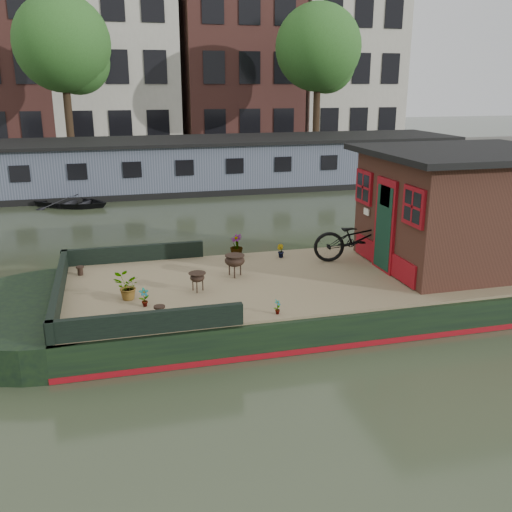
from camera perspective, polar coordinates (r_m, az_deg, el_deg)
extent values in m
plane|color=#2C3320|center=(12.10, 10.50, -4.47)|extent=(120.00, 120.00, 0.00)
cube|color=black|center=(11.99, 10.58, -3.13)|extent=(12.00, 4.00, 0.60)
cylinder|color=black|center=(10.99, -19.26, -5.73)|extent=(4.00, 4.00, 0.60)
cube|color=maroon|center=(12.08, 10.51, -4.20)|extent=(12.02, 4.02, 0.10)
cube|color=#7A6A4B|center=(11.89, 10.66, -1.66)|extent=(11.80, 3.80, 0.05)
cube|color=black|center=(10.80, -19.11, -3.13)|extent=(0.12, 4.00, 0.35)
cube|color=black|center=(12.59, -12.11, 0.25)|extent=(3.00, 0.12, 0.35)
cube|color=black|center=(8.97, -10.80, -6.56)|extent=(3.00, 0.12, 0.35)
cube|color=black|center=(12.67, 20.03, 4.26)|extent=(3.50, 3.00, 2.30)
cube|color=black|center=(12.48, 20.59, 9.68)|extent=(4.00, 3.50, 0.12)
cube|color=maroon|center=(11.80, 12.76, 3.01)|extent=(0.06, 0.80, 1.90)
cube|color=black|center=(11.81, 12.66, 2.77)|extent=(0.04, 0.64, 1.70)
cube|color=maroon|center=(10.78, 15.50, 4.78)|extent=(0.06, 0.72, 0.72)
cube|color=maroon|center=(12.60, 10.77, 6.79)|extent=(0.06, 0.72, 0.72)
imported|color=black|center=(12.44, 10.25, 1.77)|extent=(2.04, 1.04, 1.02)
imported|color=maroon|center=(10.02, -11.12, -4.08)|extent=(0.20, 0.16, 0.34)
imported|color=brown|center=(12.60, 2.46, 0.51)|extent=(0.19, 0.20, 0.30)
imported|color=brown|center=(10.37, -12.82, -3.03)|extent=(0.46, 0.41, 0.48)
imported|color=maroon|center=(12.63, -1.98, 1.05)|extent=(0.38, 0.38, 0.50)
imported|color=brown|center=(9.54, 2.16, -5.10)|extent=(0.16, 0.16, 0.26)
cylinder|color=black|center=(11.98, -17.17, -1.42)|extent=(0.16, 0.16, 0.18)
cylinder|color=black|center=(9.51, -9.62, -5.54)|extent=(0.19, 0.19, 0.21)
imported|color=black|center=(22.06, -17.88, 5.47)|extent=(3.32, 3.00, 0.56)
cube|color=#53596E|center=(24.88, -3.15, 9.15)|extent=(20.00, 4.00, 2.00)
cube|color=black|center=(24.76, -3.19, 11.56)|extent=(20.40, 4.40, 0.12)
cube|color=black|center=(25.01, -3.11, 7.15)|extent=(20.00, 4.05, 0.24)
cube|color=#47443F|center=(31.29, -5.57, 9.68)|extent=(60.00, 6.00, 0.90)
cube|color=#B7B2A3|center=(37.87, -14.28, 22.35)|extent=(7.00, 8.00, 16.50)
cube|color=brown|center=(38.74, -2.20, 21.94)|extent=(7.00, 8.00, 15.50)
cube|color=#B7B2A3|center=(40.86, 8.17, 21.88)|extent=(6.50, 8.00, 16.00)
cylinder|color=#332316|center=(29.23, -18.23, 13.25)|extent=(0.36, 0.36, 4.00)
sphere|color=#214416|center=(29.25, -18.84, 19.50)|extent=(4.40, 4.40, 4.40)
sphere|color=#214416|center=(29.49, -17.43, 18.03)|extent=(3.00, 3.00, 3.00)
cylinder|color=#332316|center=(31.17, 6.06, 14.16)|extent=(0.36, 0.36, 4.00)
sphere|color=#214416|center=(31.19, 6.25, 20.04)|extent=(4.40, 4.40, 4.40)
sphere|color=#214416|center=(31.65, 7.07, 18.51)|extent=(3.00, 3.00, 3.00)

